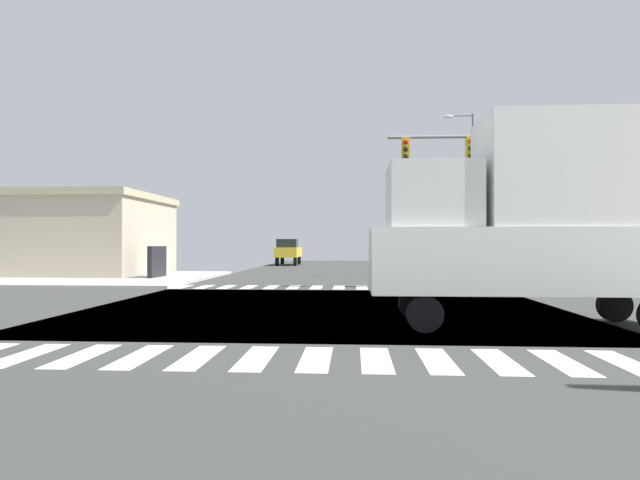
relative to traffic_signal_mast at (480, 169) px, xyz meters
The scene contains 10 objects.
ground 10.76m from the traffic_signal_mast, 131.78° to the right, with size 90.00×90.00×0.05m.
sidewalk_corner_ne 9.73m from the traffic_signal_mast, 36.45° to the left, with size 12.00×12.00×0.14m.
sidewalk_corner_nw 20.55m from the traffic_signal_mast, 165.63° to the left, with size 12.00×12.00×0.14m.
crosswalk_near 16.58m from the traffic_signal_mast, 114.54° to the right, with size 13.50×2.00×0.01m.
crosswalk_far 8.31m from the traffic_signal_mast, behind, with size 13.50×2.00×0.01m.
traffic_signal_mast is the anchor object (origin of this frame).
street_lamp 7.86m from the traffic_signal_mast, 81.19° to the left, with size 1.78×0.32×9.36m.
bank_building 26.21m from the traffic_signal_mast, 161.83° to the left, with size 16.47×8.88×4.90m.
pickup_leading_1 27.59m from the traffic_signal_mast, 114.43° to the left, with size 2.00×5.10×2.35m.
box_truck_trailing_1 10.92m from the traffic_signal_mast, 96.51° to the right, with size 7.20×2.40×4.85m.
Camera 1 is at (0.88, -16.19, 1.92)m, focal length 30.06 mm.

